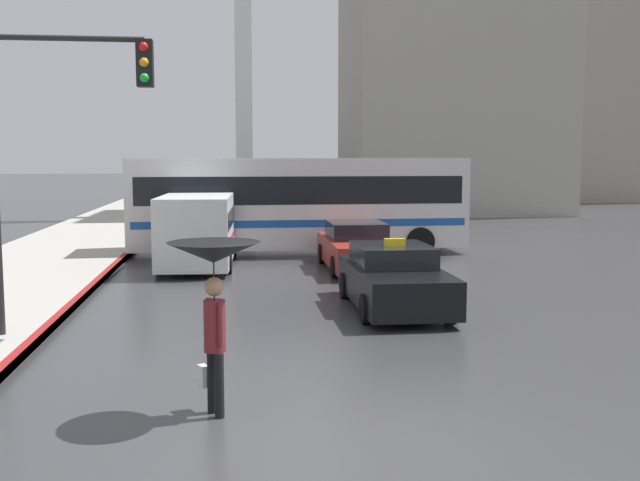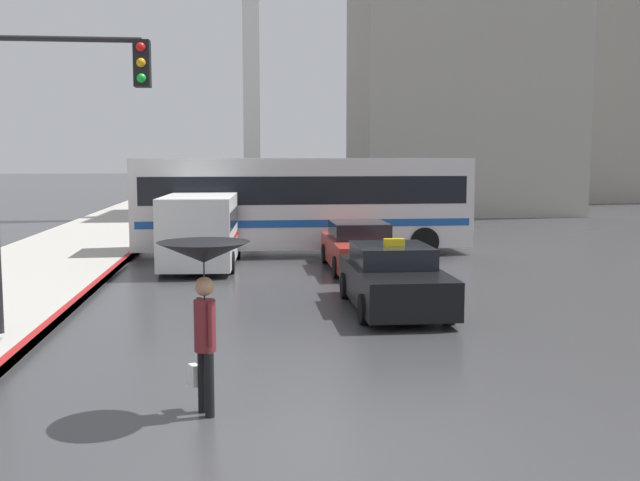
{
  "view_description": "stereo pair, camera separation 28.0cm",
  "coord_description": "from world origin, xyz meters",
  "px_view_note": "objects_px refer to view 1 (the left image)",
  "views": [
    {
      "loc": [
        -1.33,
        -8.01,
        3.26
      ],
      "look_at": [
        0.64,
        8.59,
        1.4
      ],
      "focal_mm": 42.0,
      "sensor_mm": 36.0,
      "label": 1
    },
    {
      "loc": [
        -1.05,
        -8.04,
        3.26
      ],
      "look_at": [
        0.64,
        8.59,
        1.4
      ],
      "focal_mm": 42.0,
      "sensor_mm": 36.0,
      "label": 2
    }
  ],
  "objects_px": {
    "sedan_red": "(357,248)",
    "ambulance_van": "(199,226)",
    "taxi": "(394,279)",
    "city_bus": "(298,201)",
    "traffic_light": "(57,124)",
    "pedestrian_with_umbrella": "(214,271)"
  },
  "relations": [
    {
      "from": "taxi",
      "to": "ambulance_van",
      "type": "xyz_separation_m",
      "value": [
        -4.45,
        7.05,
        0.55
      ]
    },
    {
      "from": "ambulance_van",
      "to": "pedestrian_with_umbrella",
      "type": "xyz_separation_m",
      "value": [
        0.76,
        -13.4,
        0.65
      ]
    },
    {
      "from": "ambulance_van",
      "to": "city_bus",
      "type": "bearing_deg",
      "value": -139.57
    },
    {
      "from": "taxi",
      "to": "traffic_light",
      "type": "distance_m",
      "value": 7.5
    },
    {
      "from": "ambulance_van",
      "to": "pedestrian_with_umbrella",
      "type": "distance_m",
      "value": 13.44
    },
    {
      "from": "taxi",
      "to": "city_bus",
      "type": "relative_size",
      "value": 0.39
    },
    {
      "from": "sedan_red",
      "to": "ambulance_van",
      "type": "height_order",
      "value": "ambulance_van"
    },
    {
      "from": "sedan_red",
      "to": "traffic_light",
      "type": "bearing_deg",
      "value": 50.54
    },
    {
      "from": "taxi",
      "to": "city_bus",
      "type": "xyz_separation_m",
      "value": [
        -1.21,
        9.57,
        1.15
      ]
    },
    {
      "from": "sedan_red",
      "to": "traffic_light",
      "type": "relative_size",
      "value": 0.83
    },
    {
      "from": "sedan_red",
      "to": "ambulance_van",
      "type": "bearing_deg",
      "value": -15.76
    },
    {
      "from": "ambulance_van",
      "to": "traffic_light",
      "type": "xyz_separation_m",
      "value": [
        -1.96,
        -9.29,
        2.63
      ]
    },
    {
      "from": "pedestrian_with_umbrella",
      "to": "city_bus",
      "type": "bearing_deg",
      "value": -35.12
    },
    {
      "from": "ambulance_van",
      "to": "city_bus",
      "type": "relative_size",
      "value": 0.5
    },
    {
      "from": "sedan_red",
      "to": "ambulance_van",
      "type": "distance_m",
      "value": 4.83
    },
    {
      "from": "pedestrian_with_umbrella",
      "to": "traffic_light",
      "type": "bearing_deg",
      "value": 7.28
    },
    {
      "from": "city_bus",
      "to": "traffic_light",
      "type": "bearing_deg",
      "value": -25.41
    },
    {
      "from": "city_bus",
      "to": "taxi",
      "type": "bearing_deg",
      "value": 5.59
    },
    {
      "from": "taxi",
      "to": "sedan_red",
      "type": "height_order",
      "value": "taxi"
    },
    {
      "from": "ambulance_van",
      "to": "traffic_light",
      "type": "height_order",
      "value": "traffic_light"
    },
    {
      "from": "ambulance_van",
      "to": "city_bus",
      "type": "xyz_separation_m",
      "value": [
        3.24,
        2.51,
        0.6
      ]
    },
    {
      "from": "taxi",
      "to": "ambulance_van",
      "type": "bearing_deg",
      "value": -57.75
    }
  ]
}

